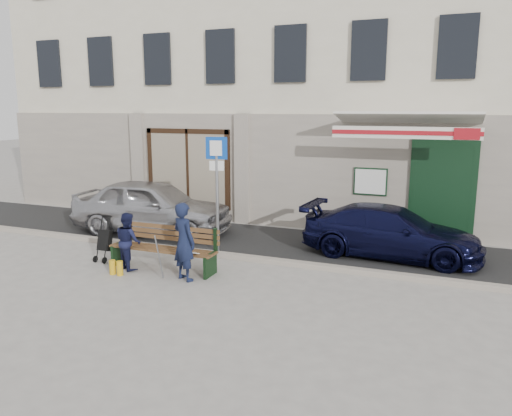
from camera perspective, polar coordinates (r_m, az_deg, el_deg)
The scene contains 11 objects.
ground at distance 10.05m, azimuth -5.29°, elevation -8.26°, with size 80.00×80.00×0.00m, color #9E9991.
asphalt_lane at distance 12.76m, azimuth 1.08°, elevation -3.91°, with size 60.00×3.20×0.01m, color #282828.
curb at distance 11.32m, azimuth -1.82°, elevation -5.63°, with size 60.00×0.18×0.12m, color #9E9384.
building at distance 17.48m, azimuth 7.69°, elevation 16.56°, with size 20.00×8.27×10.00m.
car_silver at distance 13.84m, azimuth -11.80°, elevation 0.20°, with size 1.75×4.36×1.49m, color #AEAEB3.
car_navy at distance 11.83m, azimuth 15.19°, elevation -2.65°, with size 1.64×4.03×1.17m, color black.
parking_sign at distance 11.51m, azimuth -4.50°, elevation 3.66°, with size 0.50×0.11×2.72m.
bench at distance 10.75m, azimuth -10.79°, elevation -4.54°, with size 2.40×1.17×0.98m.
man at distance 9.94m, azimuth -8.22°, elevation -3.82°, with size 0.57×0.38×1.57m, color #121932.
woman at distance 10.89m, azimuth -14.39°, elevation -3.66°, with size 0.59×0.46×1.22m, color #131634.
stroller at distance 11.66m, azimuth -16.92°, elevation -3.65°, with size 0.29×0.42×1.01m.
Camera 1 is at (4.37, -8.40, 3.37)m, focal length 35.00 mm.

